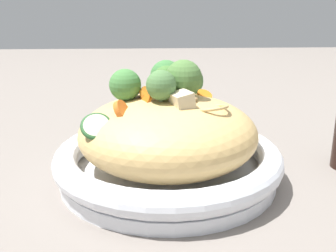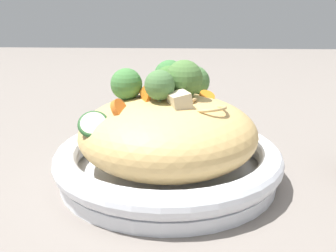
{
  "view_description": "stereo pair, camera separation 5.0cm",
  "coord_description": "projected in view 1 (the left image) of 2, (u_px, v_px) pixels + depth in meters",
  "views": [
    {
      "loc": [
        -0.03,
        -0.52,
        0.24
      ],
      "look_at": [
        0.0,
        0.0,
        0.08
      ],
      "focal_mm": 43.29,
      "sensor_mm": 36.0,
      "label": 1
    },
    {
      "loc": [
        0.02,
        -0.52,
        0.24
      ],
      "look_at": [
        0.0,
        0.0,
        0.08
      ],
      "focal_mm": 43.29,
      "sensor_mm": 36.0,
      "label": 2
    }
  ],
  "objects": [
    {
      "name": "ground_plane",
      "position": [
        168.0,
        179.0,
        0.57
      ],
      "size": [
        3.0,
        3.0,
        0.0
      ],
      "primitive_type": "plane",
      "color": "slate"
    },
    {
      "name": "serving_bowl",
      "position": [
        168.0,
        162.0,
        0.56
      ],
      "size": [
        0.31,
        0.31,
        0.05
      ],
      "color": "white",
      "rests_on": "ground_plane"
    },
    {
      "name": "noodle_heap",
      "position": [
        168.0,
        133.0,
        0.55
      ],
      "size": [
        0.24,
        0.24,
        0.1
      ],
      "color": "tan",
      "rests_on": "serving_bowl"
    },
    {
      "name": "broccoli_florets",
      "position": [
        171.0,
        81.0,
        0.56
      ],
      "size": [
        0.15,
        0.16,
        0.09
      ],
      "color": "#92AB6C",
      "rests_on": "serving_bowl"
    },
    {
      "name": "carrot_coins",
      "position": [
        149.0,
        99.0,
        0.53
      ],
      "size": [
        0.14,
        0.1,
        0.03
      ],
      "color": "orange",
      "rests_on": "serving_bowl"
    },
    {
      "name": "zucchini_slices",
      "position": [
        139.0,
        106.0,
        0.53
      ],
      "size": [
        0.14,
        0.14,
        0.05
      ],
      "color": "beige",
      "rests_on": "serving_bowl"
    },
    {
      "name": "chicken_chunks",
      "position": [
        172.0,
        96.0,
        0.53
      ],
      "size": [
        0.05,
        0.09,
        0.02
      ],
      "color": "beige",
      "rests_on": "serving_bowl"
    }
  ]
}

